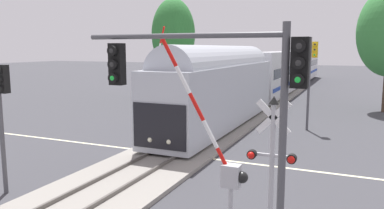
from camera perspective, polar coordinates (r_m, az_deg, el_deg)
The scene contains 11 objects.
ground_plane at distance 19.36m, azimuth -2.92°, elevation -7.44°, with size 220.00×220.00×0.00m, color #3D3D42.
road_centre_stripe at distance 19.36m, azimuth -2.92°, elevation -7.43°, with size 44.00×0.20×0.01m.
railway_track at distance 19.34m, azimuth -2.92°, elevation -7.17°, with size 4.40×80.00×0.32m.
commuter_train at distance 43.65m, azimuth 12.55°, elevation 4.88°, with size 3.04×58.87×5.16m.
crossing_gate_near at distance 11.74m, azimuth 4.86°, elevation -8.44°, with size 2.89×0.40×5.63m.
crossing_signal_mast at distance 10.79m, azimuth 11.93°, elevation -7.04°, with size 1.36×0.44×4.01m.
crossing_gate_far at distance 26.41m, azimuth -6.57°, elevation 1.44°, with size 2.01×0.40×6.75m.
traffic_signal_far_side at distance 25.42m, azimuth 17.53°, elevation 5.17°, with size 0.53×0.38×6.01m.
traffic_signal_median at distance 15.05m, azimuth -26.68°, elevation 0.20°, with size 0.53×0.38×5.03m.
traffic_signal_near_right at distance 8.16m, azimuth 4.31°, elevation 2.18°, with size 5.15×0.38×5.82m.
oak_behind_train at distance 39.43m, azimuth -2.82°, elevation 10.42°, with size 4.44×4.44×10.33m.
Camera 1 is at (8.32, -16.66, 5.29)m, focal length 35.49 mm.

